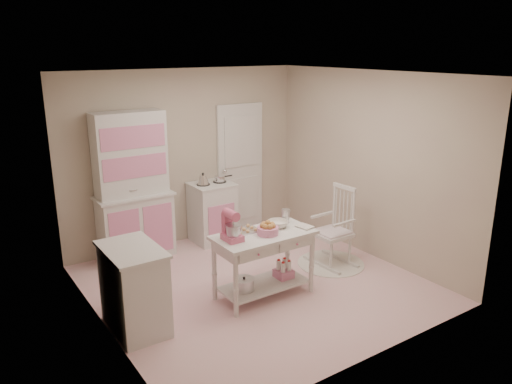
% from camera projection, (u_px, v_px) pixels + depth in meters
% --- Properties ---
extents(room_shell, '(3.84, 3.84, 2.62)m').
position_uv_depth(room_shell, '(256.00, 157.00, 5.86)').
color(room_shell, pink).
rests_on(room_shell, ground).
extents(door, '(0.82, 0.05, 2.04)m').
position_uv_depth(door, '(240.00, 167.00, 8.03)').
color(door, silver).
rests_on(door, ground).
extents(hutch, '(1.06, 0.50, 2.08)m').
position_uv_depth(hutch, '(133.00, 187.00, 6.85)').
color(hutch, silver).
rests_on(hutch, ground).
extents(stove, '(0.62, 0.57, 0.92)m').
position_uv_depth(stove, '(212.00, 212.00, 7.62)').
color(stove, silver).
rests_on(stove, ground).
extents(base_cabinet, '(0.54, 0.84, 0.92)m').
position_uv_depth(base_cabinet, '(134.00, 289.00, 5.22)').
color(base_cabinet, silver).
rests_on(base_cabinet, ground).
extents(lace_rug, '(0.92, 0.92, 0.01)m').
position_uv_depth(lace_rug, '(331.00, 263.00, 6.91)').
color(lace_rug, white).
rests_on(lace_rug, ground).
extents(rocking_chair, '(0.51, 0.74, 1.10)m').
position_uv_depth(rocking_chair, '(332.00, 226.00, 6.76)').
color(rocking_chair, silver).
rests_on(rocking_chair, ground).
extents(work_table, '(1.20, 0.60, 0.80)m').
position_uv_depth(work_table, '(264.00, 265.00, 5.93)').
color(work_table, silver).
rests_on(work_table, ground).
extents(stand_mixer, '(0.20, 0.28, 0.34)m').
position_uv_depth(stand_mixer, '(232.00, 226.00, 5.56)').
color(stand_mixer, '#CF577C').
rests_on(stand_mixer, work_table).
extents(cookie_tray, '(0.34, 0.24, 0.02)m').
position_uv_depth(cookie_tray, '(245.00, 231.00, 5.88)').
color(cookie_tray, silver).
rests_on(cookie_tray, work_table).
extents(bread_basket, '(0.25, 0.25, 0.09)m').
position_uv_depth(bread_basket, '(268.00, 231.00, 5.78)').
color(bread_basket, pink).
rests_on(bread_basket, work_table).
extents(mixing_bowl, '(0.25, 0.25, 0.08)m').
position_uv_depth(mixing_bowl, '(278.00, 224.00, 6.01)').
color(mixing_bowl, silver).
rests_on(mixing_bowl, work_table).
extents(metal_pitcher, '(0.10, 0.10, 0.17)m').
position_uv_depth(metal_pitcher, '(286.00, 216.00, 6.16)').
color(metal_pitcher, silver).
rests_on(metal_pitcher, work_table).
extents(recipe_book, '(0.18, 0.22, 0.02)m').
position_uv_depth(recipe_book, '(300.00, 228.00, 5.96)').
color(recipe_book, silver).
rests_on(recipe_book, work_table).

